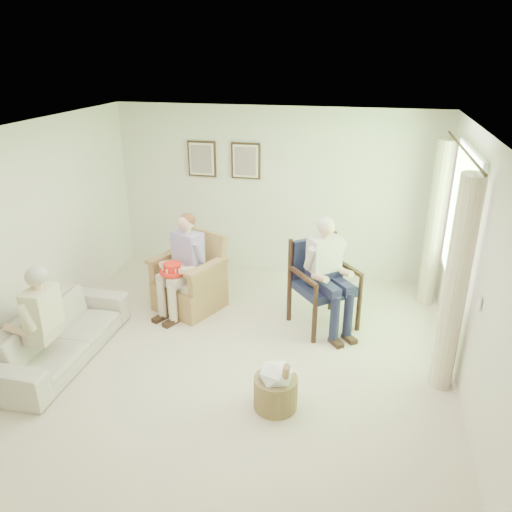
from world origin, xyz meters
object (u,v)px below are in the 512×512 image
sofa (60,335)px  person_dark (325,267)px  person_wicker (185,258)px  red_hat (173,269)px  wicker_armchair (190,285)px  hatbox (276,386)px  person_sofa (37,317)px  wood_armchair (325,279)px

sofa → person_dark: 3.25m
person_wicker → red_hat: size_ratio=4.01×
wicker_armchair → person_wicker: size_ratio=0.77×
wicker_armchair → sofa: wicker_armchair is taller
red_hat → hatbox: (1.66, -1.51, -0.45)m
person_dark → hatbox: person_dark is taller
wicker_armchair → red_hat: (-0.10, -0.32, 0.37)m
person_wicker → person_dark: bearing=22.3°
wicker_armchair → red_hat: size_ratio=3.09×
person_dark → person_sofa: (-2.91, -1.64, -0.16)m
hatbox → wicker_armchair: bearing=130.3°
person_dark → red_hat: size_ratio=4.28×
person_sofa → red_hat: person_sofa is taller
wood_armchair → person_dark: 0.31m
hatbox → wood_armchair: bearing=80.8°
sofa → person_dark: person_dark is taller
wood_armchair → sofa: wood_armchair is taller
wood_armchair → person_sofa: size_ratio=0.89×
wicker_armchair → wood_armchair: size_ratio=0.93×
person_wicker → sofa: bearing=-103.9°
wood_armchair → person_wicker: bearing=145.1°
person_sofa → red_hat: 1.78m
person_sofa → red_hat: bearing=146.3°
wicker_armchair → wood_armchair: wood_armchair is taller
hatbox → person_wicker: bearing=132.6°
sofa → person_wicker: (1.06, 1.37, 0.50)m
red_hat → hatbox: 2.29m
wood_armchair → wicker_armchair: bearing=140.9°
person_dark → hatbox: 1.78m
sofa → hatbox: bearing=-97.1°
sofa → person_sofa: bearing=-180.0°
person_sofa → person_wicker: bearing=146.6°
wood_armchair → red_hat: size_ratio=3.31×
wicker_armchair → person_dark: 1.94m
wood_armchair → sofa: 3.29m
sofa → wicker_armchair: bearing=-35.0°
person_dark → red_hat: person_dark is taller
wicker_armchair → hatbox: 2.41m
hatbox → red_hat: bearing=137.7°
person_dark → hatbox: bearing=-139.3°
wood_armchair → person_sofa: (-2.91, -1.82, 0.09)m
person_wicker → person_dark: person_dark is taller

